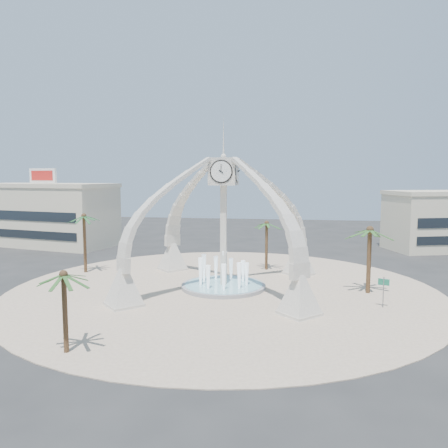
% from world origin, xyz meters
% --- Properties ---
extents(ground, '(140.00, 140.00, 0.00)m').
position_xyz_m(ground, '(0.00, 0.00, 0.00)').
color(ground, '#282828').
rests_on(ground, ground).
extents(plaza, '(40.00, 40.00, 0.06)m').
position_xyz_m(plaza, '(0.00, 0.00, 0.03)').
color(plaza, beige).
rests_on(plaza, ground).
extents(clock_tower, '(17.94, 17.94, 16.30)m').
position_xyz_m(clock_tower, '(-0.00, -0.00, 6.49)').
color(clock_tower, silver).
rests_on(clock_tower, ground).
extents(fountain, '(8.00, 8.00, 3.62)m').
position_xyz_m(fountain, '(0.00, 0.00, 0.29)').
color(fountain, '#9C9D9F').
rests_on(fountain, ground).
extents(building_nw, '(23.75, 13.73, 11.90)m').
position_xyz_m(building_nw, '(-32.00, 22.00, 4.83)').
color(building_nw, beige).
rests_on(building_nw, ground).
extents(palm_east, '(4.59, 4.59, 6.63)m').
position_xyz_m(palm_east, '(13.26, 0.43, 5.78)').
color(palm_east, brown).
rests_on(palm_east, ground).
extents(palm_west, '(4.19, 4.19, 7.00)m').
position_xyz_m(palm_west, '(-16.26, 4.28, 6.21)').
color(palm_west, brown).
rests_on(palm_west, ground).
extents(palm_north, '(3.70, 3.70, 6.01)m').
position_xyz_m(palm_north, '(3.41, 9.01, 5.29)').
color(palm_north, brown).
rests_on(palm_north, ground).
extents(palm_south, '(3.57, 3.57, 5.43)m').
position_xyz_m(palm_south, '(-6.78, -16.68, 4.75)').
color(palm_south, brown).
rests_on(palm_south, ground).
extents(street_sign, '(0.90, 0.33, 2.57)m').
position_xyz_m(street_sign, '(13.75, -4.04, 1.84)').
color(street_sign, slate).
rests_on(street_sign, ground).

